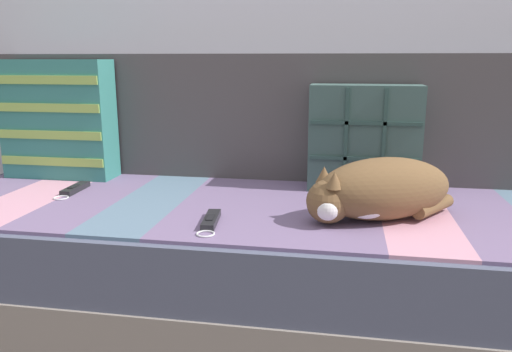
# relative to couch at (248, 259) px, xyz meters

# --- Properties ---
(ground_plane) EXTENTS (14.00, 14.00, 0.00)m
(ground_plane) POSITION_rel_couch_xyz_m (0.00, -0.12, -0.19)
(ground_plane) COLOR #564C47
(couch) EXTENTS (2.16, 0.85, 0.39)m
(couch) POSITION_rel_couch_xyz_m (0.00, 0.00, 0.00)
(couch) COLOR gray
(couch) RESTS_ON ground_plane
(sofa_backrest) EXTENTS (2.12, 0.14, 0.46)m
(sofa_backrest) POSITION_rel_couch_xyz_m (0.00, 0.36, 0.43)
(sofa_backrest) COLOR #474242
(sofa_backrest) RESTS_ON couch
(throw_pillow_quilted) EXTENTS (0.37, 0.14, 0.36)m
(throw_pillow_quilted) POSITION_rel_couch_xyz_m (0.36, 0.21, 0.38)
(throw_pillow_quilted) COLOR #38514C
(throw_pillow_quilted) RESTS_ON couch
(throw_pillow_striped) EXTENTS (0.41, 0.14, 0.44)m
(throw_pillow_striped) POSITION_rel_couch_xyz_m (-0.77, 0.21, 0.42)
(throw_pillow_striped) COLOR #337A70
(throw_pillow_striped) RESTS_ON couch
(sleeping_cat) EXTENTS (0.44, 0.35, 0.18)m
(sleeping_cat) POSITION_rel_couch_xyz_m (0.39, -0.13, 0.28)
(sleeping_cat) COLOR brown
(sleeping_cat) RESTS_ON couch
(game_remote_near) EXTENTS (0.06, 0.20, 0.02)m
(game_remote_near) POSITION_rel_couch_xyz_m (-0.06, -0.24, 0.21)
(game_remote_near) COLOR black
(game_remote_near) RESTS_ON couch
(game_remote_far) EXTENTS (0.05, 0.20, 0.02)m
(game_remote_far) POSITION_rel_couch_xyz_m (-0.60, 0.01, 0.21)
(game_remote_far) COLOR black
(game_remote_far) RESTS_ON couch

